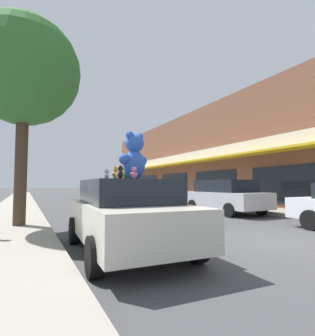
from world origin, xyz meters
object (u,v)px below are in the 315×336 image
Objects in this scene: teddy_bear_pink at (134,173)px; teddy_bear_green at (126,173)px; teddy_bear_giant at (134,157)px; teddy_bear_orange at (116,173)px; parked_car_far_center at (225,196)px; plush_art_car at (127,214)px; teddy_bear_white at (107,175)px; street_tree at (24,72)px; teddy_bear_black at (120,172)px; teddy_bear_cream at (119,173)px.

teddy_bear_green reaches higher than teddy_bear_pink.
teddy_bear_giant is 3.50× the size of teddy_bear_orange.
plush_art_car is at bearing -144.83° from parked_car_far_center.
teddy_bear_giant is at bearing -123.59° from teddy_bear_pink.
teddy_bear_green is at bearing -167.55° from teddy_bear_orange.
teddy_bear_white is 5.03m from street_tree.
teddy_bear_orange reaches higher than plush_art_car.
teddy_bear_black is (-0.32, -0.14, 0.00)m from teddy_bear_pink.
teddy_bear_green reaches higher than teddy_bear_cream.
street_tree reaches higher than teddy_bear_cream.
teddy_bear_pink is at bearing 45.72° from teddy_bear_giant.
teddy_bear_black reaches higher than teddy_bear_pink.
teddy_bear_cream is (-0.36, -0.11, -0.36)m from teddy_bear_giant.
plush_art_car is 17.27× the size of teddy_bear_black.
teddy_bear_giant is 5.43m from street_tree.
street_tree is (-1.84, 3.79, 3.34)m from teddy_bear_orange.
teddy_bear_orange is at bearing -146.44° from parked_car_far_center.
teddy_bear_orange reaches higher than teddy_bear_white.
teddy_bear_pink is (-0.10, -0.64, 0.81)m from plush_art_car.
teddy_bear_black is at bearing 40.50° from teddy_bear_orange.
teddy_bear_pink is 6.01m from street_tree.
plush_art_car is 1.04m from teddy_bear_pink.
teddy_bear_green is at bearing 108.55° from teddy_bear_white.
parked_car_far_center is at bearing 37.88° from plush_art_car.
street_tree reaches higher than plush_art_car.
teddy_bear_white is 0.06× the size of parked_car_far_center.
teddy_bear_black is at bearing 30.63° from teddy_bear_giant.
street_tree is (-2.24, 3.33, 3.32)m from teddy_bear_green.
plush_art_car is 0.87m from teddy_bear_cream.
street_tree is (-2.04, 3.94, 4.18)m from plush_art_car.
teddy_bear_cream is at bearing -6.05° from teddy_bear_giant.
plush_art_car is 11.95× the size of teddy_bear_green.
teddy_bear_green is at bearing -115.42° from teddy_bear_pink.
plush_art_car is 1.20m from teddy_bear_black.
teddy_bear_pink is 0.80m from teddy_bear_orange.
teddy_bear_orange is (-0.20, 0.15, 0.84)m from plush_art_car.
parked_car_far_center is (6.69, 4.85, -1.12)m from teddy_bear_giant.
teddy_bear_pink is at bearing 60.83° from teddy_bear_orange.
plush_art_car is at bearing 106.20° from teddy_bear_orange.
teddy_bear_cream is 8.65m from parked_car_far_center.
teddy_bear_cream is 0.06× the size of parked_car_far_center.
teddy_bear_orange is at bearing -19.32° from teddy_bear_green.
street_tree is at bearing -78.89° from teddy_bear_pink.
parked_car_far_center is at bearing 144.19° from teddy_bear_green.
teddy_bear_white is at bearing -94.75° from teddy_bear_pink.
parked_car_far_center is (6.83, 4.81, 0.07)m from plush_art_car.
teddy_bear_giant is 4.30× the size of teddy_bear_black.
teddy_bear_cream is 0.04× the size of street_tree.
street_tree is at bearing -132.64° from teddy_bear_black.
teddy_bear_pink is at bearing -67.04° from street_tree.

